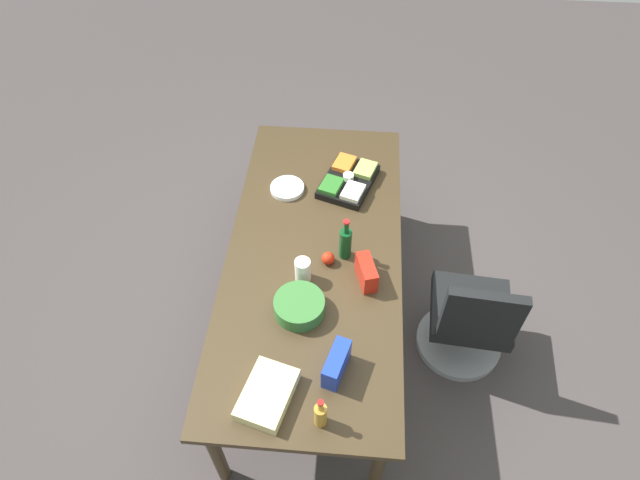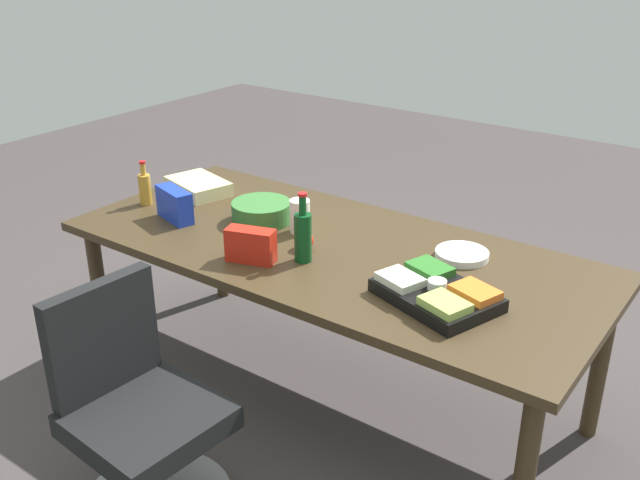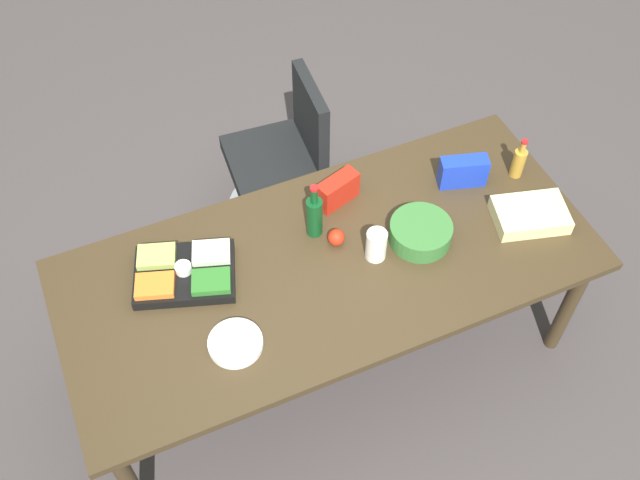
{
  "view_description": "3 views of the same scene",
  "coord_description": "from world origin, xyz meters",
  "px_view_note": "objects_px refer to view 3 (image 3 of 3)",
  "views": [
    {
      "loc": [
        2.0,
        0.2,
        3.22
      ],
      "look_at": [
        -0.07,
        0.03,
        0.78
      ],
      "focal_mm": 30.17,
      "sensor_mm": 36.0,
      "label": 1
    },
    {
      "loc": [
        -1.59,
        2.28,
        2.04
      ],
      "look_at": [
        0.04,
        0.02,
        0.79
      ],
      "focal_mm": 40.21,
      "sensor_mm": 36.0,
      "label": 2
    },
    {
      "loc": [
        -0.78,
        -1.69,
        3.33
      ],
      "look_at": [
        -0.01,
        0.07,
        0.84
      ],
      "focal_mm": 41.37,
      "sensor_mm": 36.0,
      "label": 3
    }
  ],
  "objects_px": {
    "office_chair": "(282,168)",
    "paper_plate_stack": "(235,343)",
    "dressing_bottle": "(519,162)",
    "mayo_jar": "(376,245)",
    "sheet_cake": "(530,215)",
    "chip_bag_red": "(338,190)",
    "apple_red": "(336,237)",
    "wine_bottle": "(314,215)",
    "conference_table": "(329,272)",
    "salad_bowl": "(420,232)",
    "veggie_tray": "(184,273)",
    "chip_bag_blue": "(463,172)"
  },
  "relations": [
    {
      "from": "mayo_jar",
      "to": "dressing_bottle",
      "type": "bearing_deg",
      "value": 11.51
    },
    {
      "from": "conference_table",
      "to": "dressing_bottle",
      "type": "height_order",
      "value": "dressing_bottle"
    },
    {
      "from": "conference_table",
      "to": "wine_bottle",
      "type": "distance_m",
      "value": 0.26
    },
    {
      "from": "chip_bag_red",
      "to": "apple_red",
      "type": "bearing_deg",
      "value": -115.78
    },
    {
      "from": "salad_bowl",
      "to": "veggie_tray",
      "type": "bearing_deg",
      "value": 168.07
    },
    {
      "from": "conference_table",
      "to": "wine_bottle",
      "type": "xyz_separation_m",
      "value": [
        0.01,
        0.18,
        0.18
      ]
    },
    {
      "from": "paper_plate_stack",
      "to": "wine_bottle",
      "type": "xyz_separation_m",
      "value": [
        0.52,
        0.4,
        0.1
      ]
    },
    {
      "from": "conference_table",
      "to": "chip_bag_blue",
      "type": "xyz_separation_m",
      "value": [
        0.76,
        0.18,
        0.14
      ]
    },
    {
      "from": "dressing_bottle",
      "to": "wine_bottle",
      "type": "distance_m",
      "value": 1.01
    },
    {
      "from": "office_chair",
      "to": "salad_bowl",
      "type": "distance_m",
      "value": 1.15
    },
    {
      "from": "paper_plate_stack",
      "to": "veggie_tray",
      "type": "relative_size",
      "value": 0.45
    },
    {
      "from": "dressing_bottle",
      "to": "sheet_cake",
      "type": "bearing_deg",
      "value": -110.34
    },
    {
      "from": "office_chair",
      "to": "mayo_jar",
      "type": "height_order",
      "value": "mayo_jar"
    },
    {
      "from": "conference_table",
      "to": "apple_red",
      "type": "height_order",
      "value": "apple_red"
    },
    {
      "from": "mayo_jar",
      "to": "chip_bag_blue",
      "type": "relative_size",
      "value": 0.69
    },
    {
      "from": "office_chair",
      "to": "apple_red",
      "type": "bearing_deg",
      "value": -95.17
    },
    {
      "from": "veggie_tray",
      "to": "salad_bowl",
      "type": "bearing_deg",
      "value": -11.93
    },
    {
      "from": "office_chair",
      "to": "paper_plate_stack",
      "type": "relative_size",
      "value": 4.03
    },
    {
      "from": "conference_table",
      "to": "veggie_tray",
      "type": "xyz_separation_m",
      "value": [
        -0.59,
        0.17,
        0.11
      ]
    },
    {
      "from": "salad_bowl",
      "to": "wine_bottle",
      "type": "height_order",
      "value": "wine_bottle"
    },
    {
      "from": "dressing_bottle",
      "to": "chip_bag_red",
      "type": "xyz_separation_m",
      "value": [
        -0.84,
        0.19,
        -0.01
      ]
    },
    {
      "from": "office_chair",
      "to": "apple_red",
      "type": "xyz_separation_m",
      "value": [
        -0.08,
        -0.89,
        0.46
      ]
    },
    {
      "from": "office_chair",
      "to": "sheet_cake",
      "type": "relative_size",
      "value": 2.77
    },
    {
      "from": "office_chair",
      "to": "mayo_jar",
      "type": "relative_size",
      "value": 5.86
    },
    {
      "from": "salad_bowl",
      "to": "sheet_cake",
      "type": "height_order",
      "value": "salad_bowl"
    },
    {
      "from": "office_chair",
      "to": "wine_bottle",
      "type": "distance_m",
      "value": 0.96
    },
    {
      "from": "sheet_cake",
      "to": "paper_plate_stack",
      "type": "bearing_deg",
      "value": -176.76
    },
    {
      "from": "dressing_bottle",
      "to": "apple_red",
      "type": "distance_m",
      "value": 0.95
    },
    {
      "from": "paper_plate_stack",
      "to": "apple_red",
      "type": "xyz_separation_m",
      "value": [
        0.58,
        0.31,
        0.02
      ]
    },
    {
      "from": "sheet_cake",
      "to": "mayo_jar",
      "type": "bearing_deg",
      "value": 172.44
    },
    {
      "from": "paper_plate_stack",
      "to": "chip_bag_red",
      "type": "height_order",
      "value": "chip_bag_red"
    },
    {
      "from": "office_chair",
      "to": "paper_plate_stack",
      "type": "bearing_deg",
      "value": -118.82
    },
    {
      "from": "wine_bottle",
      "to": "salad_bowl",
      "type": "bearing_deg",
      "value": -28.64
    },
    {
      "from": "veggie_tray",
      "to": "chip_bag_blue",
      "type": "relative_size",
      "value": 2.24
    },
    {
      "from": "mayo_jar",
      "to": "apple_red",
      "type": "height_order",
      "value": "mayo_jar"
    },
    {
      "from": "office_chair",
      "to": "veggie_tray",
      "type": "bearing_deg",
      "value": -132.85
    },
    {
      "from": "wine_bottle",
      "to": "apple_red",
      "type": "relative_size",
      "value": 3.88
    },
    {
      "from": "dressing_bottle",
      "to": "wine_bottle",
      "type": "relative_size",
      "value": 0.74
    },
    {
      "from": "apple_red",
      "to": "sheet_cake",
      "type": "bearing_deg",
      "value": -15.05
    },
    {
      "from": "chip_bag_blue",
      "to": "salad_bowl",
      "type": "xyz_separation_m",
      "value": [
        -0.34,
        -0.22,
        -0.03
      ]
    },
    {
      "from": "conference_table",
      "to": "salad_bowl",
      "type": "distance_m",
      "value": 0.44
    },
    {
      "from": "office_chair",
      "to": "dressing_bottle",
      "type": "xyz_separation_m",
      "value": [
        0.87,
        -0.85,
        0.5
      ]
    },
    {
      "from": "salad_bowl",
      "to": "apple_red",
      "type": "bearing_deg",
      "value": 159.58
    },
    {
      "from": "paper_plate_stack",
      "to": "sheet_cake",
      "type": "bearing_deg",
      "value": 3.24
    },
    {
      "from": "mayo_jar",
      "to": "chip_bag_red",
      "type": "xyz_separation_m",
      "value": [
        -0.02,
        0.35,
        -0.01
      ]
    },
    {
      "from": "apple_red",
      "to": "salad_bowl",
      "type": "bearing_deg",
      "value": -20.42
    },
    {
      "from": "dressing_bottle",
      "to": "mayo_jar",
      "type": "xyz_separation_m",
      "value": [
        -0.82,
        -0.17,
        -0.01
      ]
    },
    {
      "from": "veggie_tray",
      "to": "sheet_cake",
      "type": "distance_m",
      "value": 1.55
    },
    {
      "from": "salad_bowl",
      "to": "wine_bottle",
      "type": "distance_m",
      "value": 0.47
    },
    {
      "from": "veggie_tray",
      "to": "chip_bag_blue",
      "type": "xyz_separation_m",
      "value": [
        1.35,
        0.01,
        0.04
      ]
    }
  ]
}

